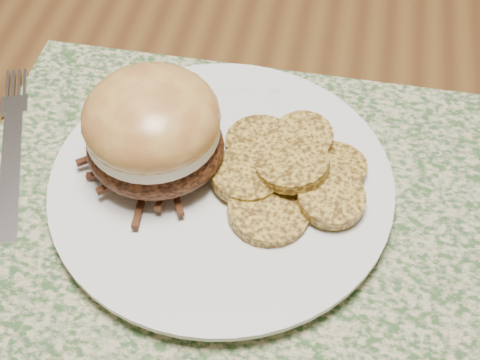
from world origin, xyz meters
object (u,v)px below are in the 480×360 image
(dinner_plate, at_px, (222,185))
(fork, at_px, (12,147))
(pork_sandwich, at_px, (153,130))
(dining_table, at_px, (211,62))

(dinner_plate, relative_size, fork, 1.35)
(pork_sandwich, distance_m, fork, 0.14)
(fork, bearing_deg, dining_table, 42.10)
(dining_table, height_order, pork_sandwich, pork_sandwich)
(dining_table, relative_size, pork_sandwich, 13.22)
(dining_table, distance_m, pork_sandwich, 0.28)
(pork_sandwich, relative_size, fork, 0.59)
(dinner_plate, bearing_deg, pork_sandwich, 173.65)
(dining_table, distance_m, fork, 0.28)
(dinner_plate, relative_size, pork_sandwich, 2.29)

